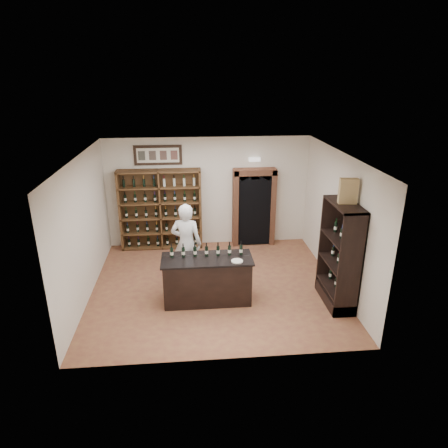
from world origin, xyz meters
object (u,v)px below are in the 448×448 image
(counter_bottle_0, at_px, (172,253))
(tasting_counter, at_px, (207,280))
(wine_crate, at_px, (348,191))
(side_cabinet, at_px, (339,270))
(wine_shelf, at_px, (161,209))
(shopkeeper, at_px, (186,244))

(counter_bottle_0, bearing_deg, tasting_counter, -8.45)
(tasting_counter, bearing_deg, wine_crate, -6.15)
(side_cabinet, xyz_separation_m, wine_crate, (-0.00, 0.01, 1.69))
(wine_shelf, height_order, shopkeeper, wine_shelf)
(wine_shelf, height_order, counter_bottle_0, wine_shelf)
(wine_shelf, xyz_separation_m, wine_crate, (3.82, -3.23, 1.35))
(wine_shelf, distance_m, side_cabinet, 5.02)
(tasting_counter, distance_m, wine_crate, 3.36)
(wine_shelf, bearing_deg, side_cabinet, -40.21)
(side_cabinet, relative_size, wine_crate, 4.44)
(tasting_counter, distance_m, counter_bottle_0, 0.95)
(wine_shelf, height_order, wine_crate, wine_crate)
(shopkeeper, distance_m, wine_crate, 3.67)
(side_cabinet, xyz_separation_m, shopkeeper, (-3.14, 1.16, 0.20))
(side_cabinet, height_order, wine_crate, wine_crate)
(tasting_counter, height_order, shopkeeper, shopkeeper)
(shopkeeper, bearing_deg, wine_crate, 172.00)
(wine_crate, bearing_deg, tasting_counter, -178.54)
(tasting_counter, height_order, wine_crate, wine_crate)
(counter_bottle_0, height_order, shopkeeper, shopkeeper)
(counter_bottle_0, bearing_deg, wine_crate, -6.63)
(counter_bottle_0, distance_m, wine_crate, 3.72)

